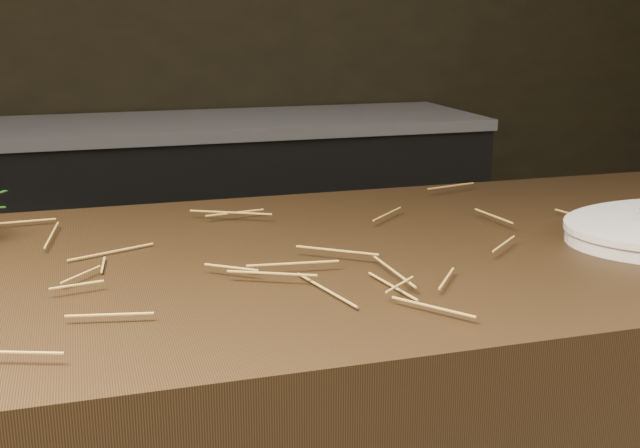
{
  "coord_description": "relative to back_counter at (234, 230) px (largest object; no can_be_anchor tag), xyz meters",
  "views": [
    {
      "loc": [
        -0.23,
        -0.68,
        1.21
      ],
      "look_at": [
        0.05,
        0.22,
        0.96
      ],
      "focal_mm": 45.0,
      "sensor_mm": 36.0,
      "label": 1
    }
  ],
  "objects": [
    {
      "name": "straw_bedding",
      "position": [
        -0.3,
        -1.88,
        0.49
      ],
      "size": [
        1.4,
        0.6,
        0.02
      ],
      "primitive_type": null,
      "color": "#AF8A3D",
      "rests_on": "main_counter"
    },
    {
      "name": "back_counter",
      "position": [
        0.0,
        0.0,
        0.0
      ],
      "size": [
        1.82,
        0.62,
        0.84
      ],
      "color": "black",
      "rests_on": "ground"
    }
  ]
}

